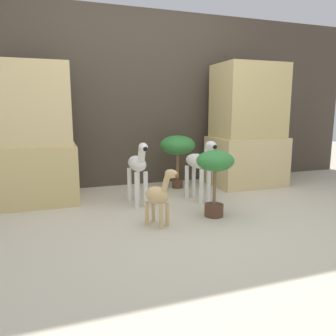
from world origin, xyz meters
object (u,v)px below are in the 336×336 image
zebra_right (199,164)px  giraffe_figurine (159,195)px  potted_palm_back (215,168)px  potted_palm_front (178,147)px  zebra_left (138,166)px

zebra_right → giraffe_figurine: size_ratio=1.31×
zebra_right → potted_palm_back: size_ratio=1.08×
zebra_right → potted_palm_front: zebra_right is taller
zebra_left → potted_palm_front: 0.85m
giraffe_figurine → potted_palm_back: bearing=8.7°
zebra_right → zebra_left: (-0.66, 0.06, 0.00)m
zebra_left → giraffe_figurine: bearing=-89.3°
zebra_left → potted_palm_back: size_ratio=1.08×
zebra_right → potted_palm_front: size_ratio=1.00×
zebra_right → zebra_left: same height
potted_palm_back → potted_palm_front: bearing=86.4°
potted_palm_front → giraffe_figurine: bearing=-117.2°
zebra_left → potted_palm_back: 0.83m
zebra_left → potted_palm_front: size_ratio=1.00×
zebra_left → potted_palm_back: bearing=-46.6°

